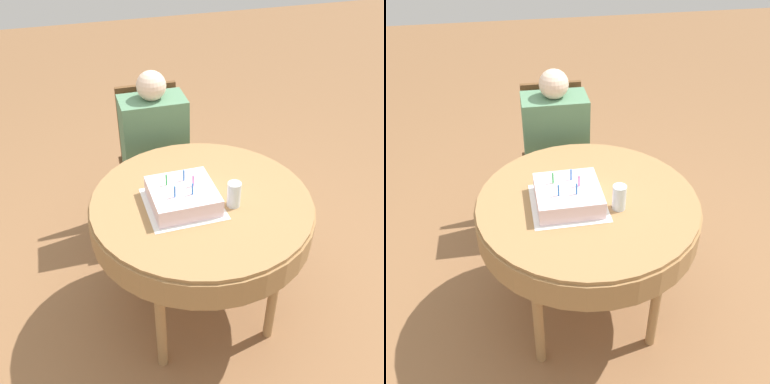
# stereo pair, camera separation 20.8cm
# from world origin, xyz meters

# --- Properties ---
(ground_plane) EXTENTS (12.00, 12.00, 0.00)m
(ground_plane) POSITION_xyz_m (0.00, 0.00, 0.00)
(ground_plane) COLOR #8C603D
(dining_table) EXTENTS (1.07, 1.07, 0.77)m
(dining_table) POSITION_xyz_m (0.00, 0.00, 0.68)
(dining_table) COLOR #9E7547
(dining_table) RESTS_ON ground_plane
(chair) EXTENTS (0.43, 0.43, 0.96)m
(chair) POSITION_xyz_m (-0.05, 0.86, 0.52)
(chair) COLOR brown
(chair) RESTS_ON ground_plane
(person) EXTENTS (0.40, 0.33, 1.12)m
(person) POSITION_xyz_m (-0.05, 0.76, 0.68)
(person) COLOR beige
(person) RESTS_ON ground_plane
(napkin) EXTENTS (0.35, 0.35, 0.00)m
(napkin) POSITION_xyz_m (-0.10, -0.01, 0.77)
(napkin) COLOR white
(napkin) RESTS_ON dining_table
(birthday_cake) EXTENTS (0.30, 0.30, 0.14)m
(birthday_cake) POSITION_xyz_m (-0.10, -0.01, 0.82)
(birthday_cake) COLOR silver
(birthday_cake) RESTS_ON dining_table
(drinking_glass) EXTENTS (0.06, 0.06, 0.12)m
(drinking_glass) POSITION_xyz_m (0.13, -0.09, 0.83)
(drinking_glass) COLOR silver
(drinking_glass) RESTS_ON dining_table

